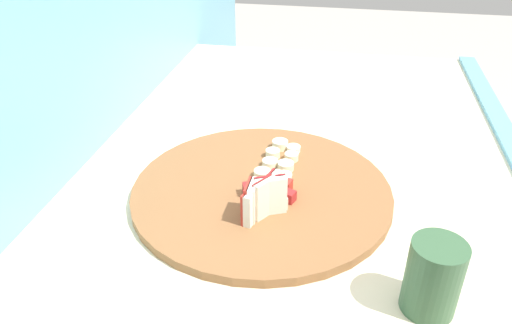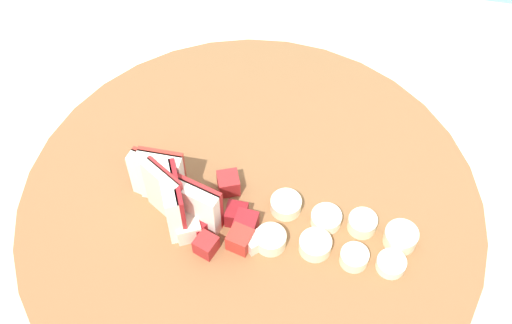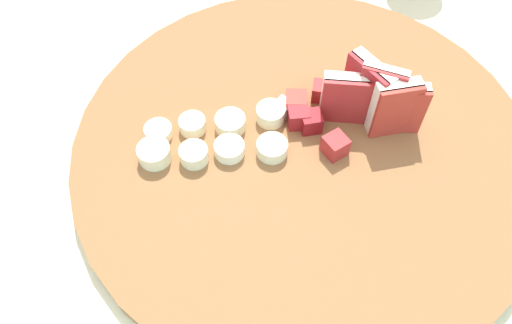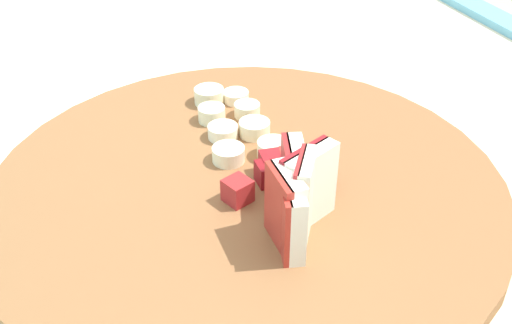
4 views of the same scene
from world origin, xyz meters
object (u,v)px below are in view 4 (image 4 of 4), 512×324
cutting_board (247,187)px  apple_wedge_fan (296,196)px  banana_slice_rows (234,122)px  apple_dice_pile (286,177)px

cutting_board → apple_wedge_fan: size_ratio=4.72×
apple_wedge_fan → banana_slice_rows: size_ratio=0.64×
apple_dice_pile → cutting_board: bearing=51.4°
apple_wedge_fan → apple_dice_pile: size_ratio=1.01×
apple_wedge_fan → apple_dice_pile: apple_wedge_fan is taller
apple_wedge_fan → apple_dice_pile: (0.05, -0.01, -0.02)m
banana_slice_rows → apple_dice_pile: bearing=-175.2°
apple_wedge_fan → apple_dice_pile: 0.05m
cutting_board → banana_slice_rows: 0.08m
apple_wedge_fan → banana_slice_rows: apple_wedge_fan is taller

